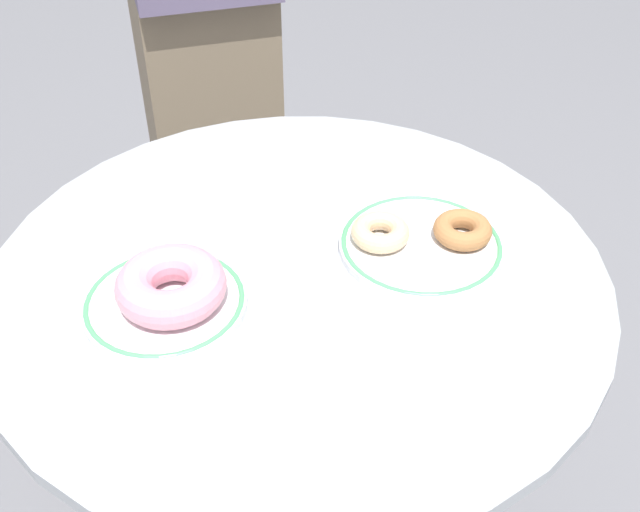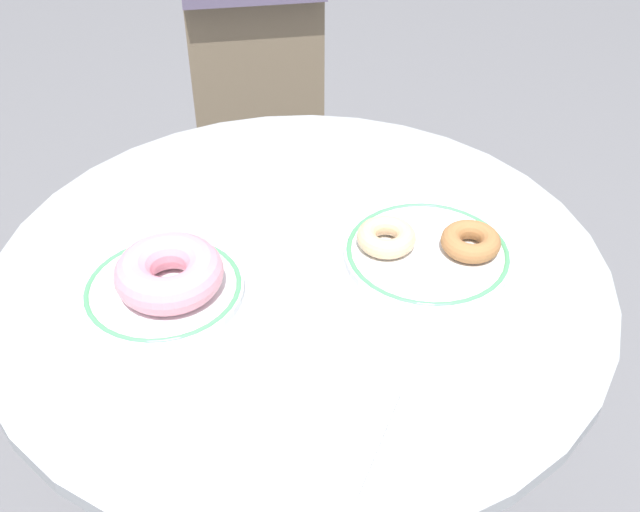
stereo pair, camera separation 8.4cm
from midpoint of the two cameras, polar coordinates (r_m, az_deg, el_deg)
The scene contains 7 objects.
cafe_table at distance 1.07m, azimuth 1.04°, elevation -12.18°, with size 0.70×0.70×0.77m.
plate_left at distance 0.84m, azimuth -8.74°, elevation -2.57°, with size 0.17×0.17×0.01m.
plate_right at distance 0.90m, azimuth 10.62°, elevation 0.10°, with size 0.19×0.19×0.01m.
donut_pink_frosted at distance 0.82m, azimuth -8.29°, elevation -1.36°, with size 0.12×0.12×0.04m, color pink.
donut_cinnamon at distance 0.90m, azimuth 13.76°, elevation 0.96°, with size 0.07×0.07×0.02m, color #A36B3D.
donut_glazed at distance 0.89m, azimuth 7.65°, elevation 1.29°, with size 0.07×0.07×0.02m, color #E0B789.
paper_napkin at distance 0.72m, azimuth 2.71°, elevation -12.29°, with size 0.13×0.12×0.01m, color white.
Camera 2 is at (0.04, -0.67, 1.33)m, focal length 43.17 mm.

